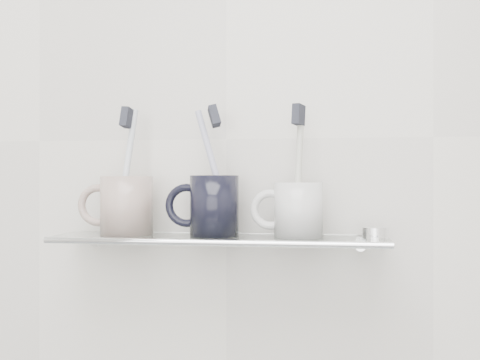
% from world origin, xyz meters
% --- Properties ---
extents(wall_back, '(2.50, 0.00, 2.50)m').
position_xyz_m(wall_back, '(0.00, 1.10, 1.25)').
color(wall_back, beige).
rests_on(wall_back, ground).
extents(shelf_glass, '(0.50, 0.12, 0.01)m').
position_xyz_m(shelf_glass, '(0.00, 1.04, 1.10)').
color(shelf_glass, silver).
rests_on(shelf_glass, wall_back).
extents(shelf_rail, '(0.50, 0.01, 0.01)m').
position_xyz_m(shelf_rail, '(0.00, 0.98, 1.10)').
color(shelf_rail, silver).
rests_on(shelf_rail, shelf_glass).
extents(bracket_left, '(0.02, 0.03, 0.02)m').
position_xyz_m(bracket_left, '(-0.21, 1.09, 1.09)').
color(bracket_left, silver).
rests_on(bracket_left, wall_back).
extents(bracket_right, '(0.02, 0.03, 0.02)m').
position_xyz_m(bracket_right, '(0.21, 1.09, 1.09)').
color(bracket_right, silver).
rests_on(bracket_right, wall_back).
extents(mug_left, '(0.09, 0.09, 0.09)m').
position_xyz_m(mug_left, '(-0.15, 1.04, 1.15)').
color(mug_left, silver).
rests_on(mug_left, shelf_glass).
extents(mug_left_handle, '(0.07, 0.01, 0.07)m').
position_xyz_m(mug_left_handle, '(-0.19, 1.04, 1.15)').
color(mug_left_handle, silver).
rests_on(mug_left_handle, mug_left).
extents(toothbrush_left, '(0.03, 0.04, 0.19)m').
position_xyz_m(toothbrush_left, '(-0.15, 1.04, 1.20)').
color(toothbrush_left, silver).
rests_on(toothbrush_left, mug_left).
extents(bristles_left, '(0.02, 0.03, 0.03)m').
position_xyz_m(bristles_left, '(-0.15, 1.04, 1.28)').
color(bristles_left, '#22242C').
rests_on(bristles_left, toothbrush_left).
extents(mug_center, '(0.09, 0.09, 0.09)m').
position_xyz_m(mug_center, '(-0.01, 1.04, 1.15)').
color(mug_center, black).
rests_on(mug_center, shelf_glass).
extents(mug_center_handle, '(0.07, 0.01, 0.07)m').
position_xyz_m(mug_center_handle, '(-0.05, 1.04, 1.15)').
color(mug_center_handle, black).
rests_on(mug_center_handle, mug_center).
extents(toothbrush_center, '(0.07, 0.04, 0.18)m').
position_xyz_m(toothbrush_center, '(-0.01, 1.04, 1.20)').
color(toothbrush_center, '#9290BA').
rests_on(toothbrush_center, mug_center).
extents(bristles_center, '(0.03, 0.03, 0.04)m').
position_xyz_m(bristles_center, '(-0.01, 1.04, 1.28)').
color(bristles_center, '#22242C').
rests_on(bristles_center, toothbrush_center).
extents(mug_right, '(0.08, 0.08, 0.08)m').
position_xyz_m(mug_right, '(0.12, 1.04, 1.14)').
color(mug_right, silver).
rests_on(mug_right, shelf_glass).
extents(mug_right_handle, '(0.06, 0.01, 0.06)m').
position_xyz_m(mug_right_handle, '(0.08, 1.04, 1.14)').
color(mug_right_handle, silver).
rests_on(mug_right_handle, mug_right).
extents(toothbrush_right, '(0.02, 0.03, 0.19)m').
position_xyz_m(toothbrush_right, '(0.12, 1.04, 1.20)').
color(toothbrush_right, '#BBB897').
rests_on(toothbrush_right, mug_right).
extents(bristles_right, '(0.02, 0.03, 0.03)m').
position_xyz_m(bristles_right, '(0.12, 1.04, 1.28)').
color(bristles_right, '#22242C').
rests_on(bristles_right, toothbrush_right).
extents(chrome_cap, '(0.04, 0.04, 0.02)m').
position_xyz_m(chrome_cap, '(0.23, 1.04, 1.11)').
color(chrome_cap, silver).
rests_on(chrome_cap, shelf_glass).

